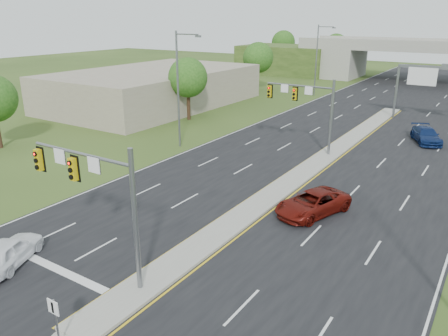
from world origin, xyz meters
TOP-DOWN VIEW (x-y plane):
  - ground at (0.00, 0.00)m, footprint 240.00×240.00m
  - road at (0.00, 35.00)m, footprint 24.00×160.00m
  - median at (0.00, 23.00)m, footprint 2.00×54.00m
  - lane_markings at (-0.60, 28.91)m, footprint 23.72×160.00m
  - signal_mast_near at (-2.26, -0.07)m, footprint 6.62×0.60m
  - signal_mast_far at (-2.26, 24.93)m, footprint 6.62×0.60m
  - keep_right_sign at (0.00, -4.53)m, footprint 0.60×0.13m
  - sign_gantry at (6.68, 44.92)m, footprint 11.58×0.44m
  - overpass at (0.00, 80.00)m, footprint 80.00×14.00m
  - lightpole_l_mid at (-13.30, 20.00)m, footprint 2.85×0.25m
  - lightpole_l_far at (-13.30, 55.00)m, footprint 2.85×0.25m
  - tree_l_near at (-20.00, 30.00)m, footprint 4.80×4.80m
  - tree_l_mid at (-24.00, 55.00)m, footprint 5.20×5.20m
  - tree_back_a at (-38.00, 94.00)m, footprint 6.00×6.00m
  - tree_back_b at (-24.00, 94.00)m, footprint 5.60×5.60m
  - commercial_building at (-30.00, 35.00)m, footprint 18.00×30.00m
  - car_white at (-7.27, -2.00)m, footprint 3.37×4.66m
  - car_far_a at (3.58, 12.32)m, footprint 4.14×5.98m
  - car_far_b at (6.74, 34.72)m, footprint 4.14×5.64m

SIDE VIEW (x-z plane):
  - ground at x=0.00m, z-range 0.00..0.00m
  - road at x=0.00m, z-range 0.00..0.02m
  - lane_markings at x=-0.60m, z-range 0.02..0.03m
  - median at x=0.00m, z-range 0.02..0.18m
  - car_white at x=-7.27m, z-range 0.02..1.50m
  - car_far_b at x=6.74m, z-range 0.02..1.54m
  - car_far_a at x=3.58m, z-range 0.02..1.54m
  - keep_right_sign at x=0.00m, z-range 0.42..2.62m
  - commercial_building at x=-30.00m, z-range 0.00..5.00m
  - overpass at x=0.00m, z-range -0.50..7.60m
  - signal_mast_near at x=-2.26m, z-range 1.23..8.23m
  - signal_mast_far at x=-2.26m, z-range 1.23..8.23m
  - tree_l_near at x=-20.00m, z-range 1.38..8.98m
  - sign_gantry at x=6.68m, z-range 1.90..8.58m
  - tree_l_mid at x=-24.00m, z-range 1.44..9.57m
  - tree_back_b at x=-24.00m, z-range 1.35..9.67m
  - tree_back_a at x=-38.00m, z-range 1.41..10.26m
  - lightpole_l_mid at x=-13.30m, z-range 0.60..11.60m
  - lightpole_l_far at x=-13.30m, z-range 0.60..11.60m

